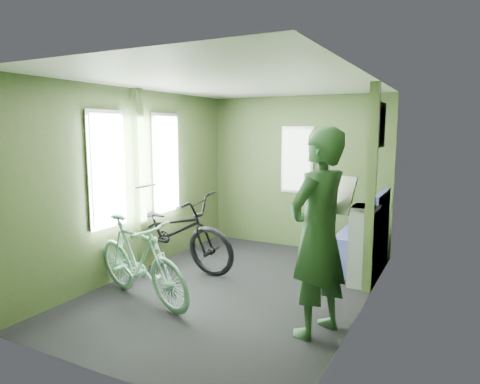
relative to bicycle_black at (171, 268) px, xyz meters
The scene contains 6 objects.
room 1.79m from the bicycle_black, 10.28° to the right, with size 4.00×4.02×2.31m.
bicycle_black is the anchor object (origin of this frame).
bicycle_mint 1.13m from the bicycle_black, 69.99° to the right, with size 0.44×1.55×0.93m, color #8CD7B8.
passenger 2.56m from the bicycle_black, 21.33° to the right, with size 0.64×0.79×1.82m.
waste_box 2.45m from the bicycle_black, 13.24° to the left, with size 0.28×0.39×0.94m, color slate.
bench_seat 2.51m from the bicycle_black, 26.35° to the left, with size 0.55×0.98×1.03m.
Camera 1 is at (2.21, -4.14, 1.79)m, focal length 32.00 mm.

